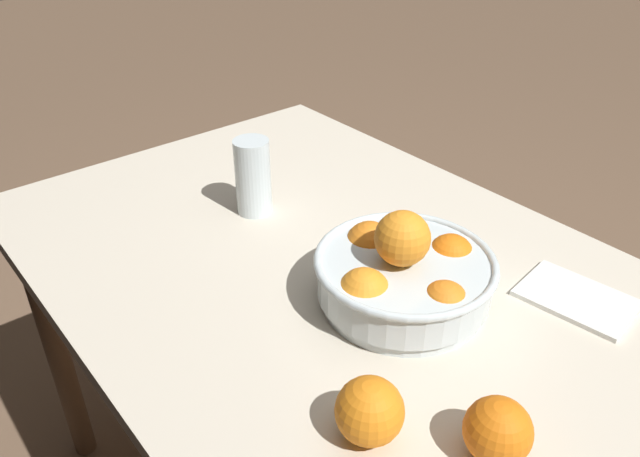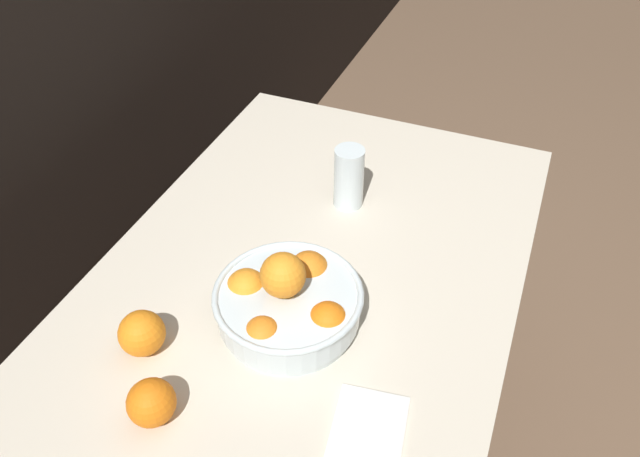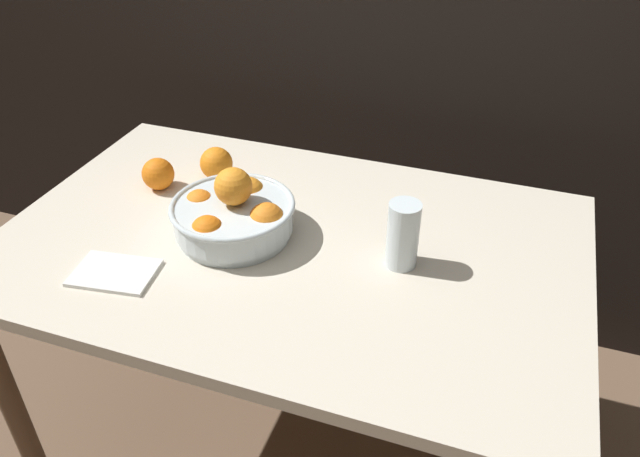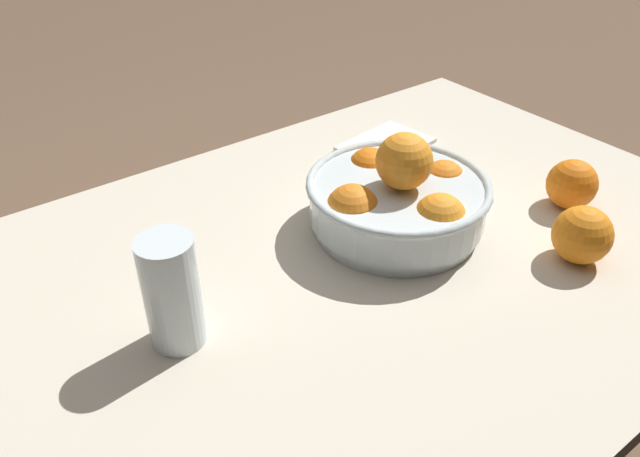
% 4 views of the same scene
% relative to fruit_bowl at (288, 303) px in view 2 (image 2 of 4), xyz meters
% --- Properties ---
extents(dining_table, '(1.25, 0.81, 0.71)m').
position_rel_fruit_bowl_xyz_m(dining_table, '(0.12, 0.02, -0.13)').
color(dining_table, beige).
rests_on(dining_table, ground_plane).
extents(fruit_bowl, '(0.27, 0.27, 0.16)m').
position_rel_fruit_bowl_xyz_m(fruit_bowl, '(0.00, 0.00, 0.00)').
color(fruit_bowl, silver).
rests_on(fruit_bowl, dining_table).
extents(juice_glass, '(0.07, 0.07, 0.14)m').
position_rel_fruit_bowl_xyz_m(juice_glass, '(0.36, 0.02, 0.02)').
color(juice_glass, '#F4A314').
rests_on(juice_glass, dining_table).
extents(orange_loose_near_bowl, '(0.08, 0.08, 0.08)m').
position_rel_fruit_bowl_xyz_m(orange_loose_near_bowl, '(-0.26, 0.12, -0.01)').
color(orange_loose_near_bowl, orange).
rests_on(orange_loose_near_bowl, dining_table).
extents(orange_loose_front, '(0.08, 0.08, 0.08)m').
position_rel_fruit_bowl_xyz_m(orange_loose_front, '(-0.15, 0.21, -0.01)').
color(orange_loose_front, orange).
rests_on(orange_loose_front, dining_table).
extents(napkin, '(0.18, 0.13, 0.01)m').
position_rel_fruit_bowl_xyz_m(napkin, '(-0.17, -0.21, -0.05)').
color(napkin, white).
rests_on(napkin, dining_table).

